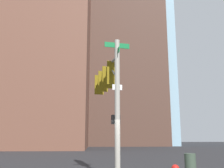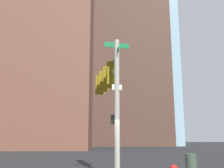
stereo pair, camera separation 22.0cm
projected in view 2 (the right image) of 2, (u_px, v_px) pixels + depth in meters
The scene contains 5 objects.
signal_pole_assembly at pixel (108, 87), 13.18m from camera, with size 1.61×4.91×6.16m.
litter_bin at pixel (191, 163), 12.96m from camera, with size 0.56×0.56×0.95m, color #384738.
building_brick_nearside at pixel (43, 24), 47.70m from camera, with size 18.06×18.83×44.53m, color brown.
building_brick_midblock at pixel (119, 51), 64.15m from camera, with size 21.48×17.41×45.70m, color #4C3328.
building_glass_tower at pixel (124, 15), 72.60m from camera, with size 22.56×26.04×70.90m, color #8CB2C6.
Camera 2 is at (-1.12, -11.28, 1.73)m, focal length 41.61 mm.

